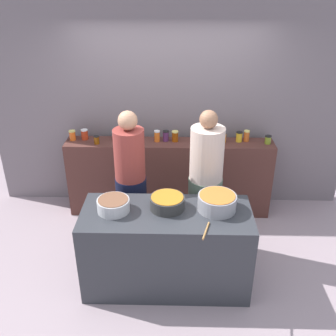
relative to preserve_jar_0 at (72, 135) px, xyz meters
The scene contains 25 objects.
ground 2.03m from the preserve_jar_0, 42.07° to the right, with size 12.00×12.00×0.00m, color gray.
storefront_wall 1.36m from the preserve_jar_0, 13.79° to the left, with size 4.80×0.12×3.00m, color slate.
display_shelf 1.39m from the preserve_jar_0, ahead, with size 2.70×0.36×1.04m, color #4C2924.
prep_table 2.02m from the preserve_jar_0, 48.75° to the right, with size 1.70×0.70×0.90m, color #2D3035.
preserve_jar_0 is the anchor object (origin of this frame).
preserve_jar_1 0.16m from the preserve_jar_0, ahead, with size 0.09×0.09×0.14m.
preserve_jar_2 0.35m from the preserve_jar_0, 18.31° to the right, with size 0.07×0.07×0.11m.
preserve_jar_3 0.56m from the preserve_jar_0, ahead, with size 0.09×0.09×0.11m.
preserve_jar_4 0.69m from the preserve_jar_0, ahead, with size 0.09×0.09×0.15m.
preserve_jar_5 0.79m from the preserve_jar_0, ahead, with size 0.08×0.08×0.12m.
preserve_jar_6 1.10m from the preserve_jar_0, ahead, with size 0.07×0.07×0.15m.
preserve_jar_7 1.21m from the preserve_jar_0, ahead, with size 0.08×0.08×0.14m.
preserve_jar_8 1.33m from the preserve_jar_0, ahead, with size 0.09×0.09×0.14m.
preserve_jar_9 1.60m from the preserve_jar_0, ahead, with size 0.07×0.07×0.13m.
preserve_jar_10 1.83m from the preserve_jar_0, ahead, with size 0.08×0.08×0.15m.
preserve_jar_11 1.96m from the preserve_jar_0, ahead, with size 0.07×0.07×0.13m.
preserve_jar_12 2.16m from the preserve_jar_0, ahead, with size 0.08×0.08×0.13m.
preserve_jar_13 2.26m from the preserve_jar_0, ahead, with size 0.08×0.08×0.14m.
preserve_jar_14 2.52m from the preserve_jar_0, ahead, with size 0.08×0.08×0.11m.
cooking_pot_left 1.61m from the preserve_jar_0, 62.49° to the right, with size 0.32×0.32×0.13m.
cooking_pot_center 1.87m from the preserve_jar_0, 46.98° to the right, with size 0.35×0.35×0.13m.
cooking_pot_right 2.24m from the preserve_jar_0, 37.91° to the right, with size 0.38×0.38×0.17m.
wooden_spoon 2.40m from the preserve_jar_0, 46.85° to the right, with size 0.02×0.02×0.27m, color #9E703D.
cook_with_tongs 1.23m from the preserve_jar_0, 44.74° to the right, with size 0.35×0.35×1.73m.
cook_in_cap 1.92m from the preserve_jar_0, 27.32° to the right, with size 0.38×0.38×1.75m.
Camera 1 is at (0.10, -3.47, 3.04)m, focal length 41.29 mm.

